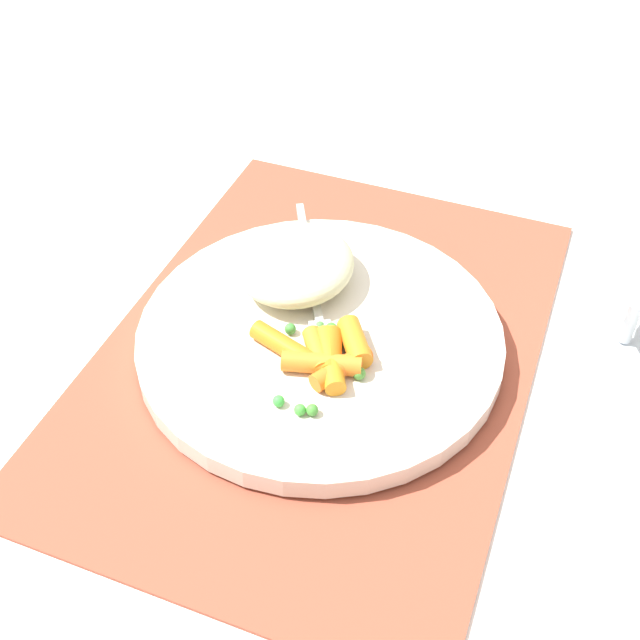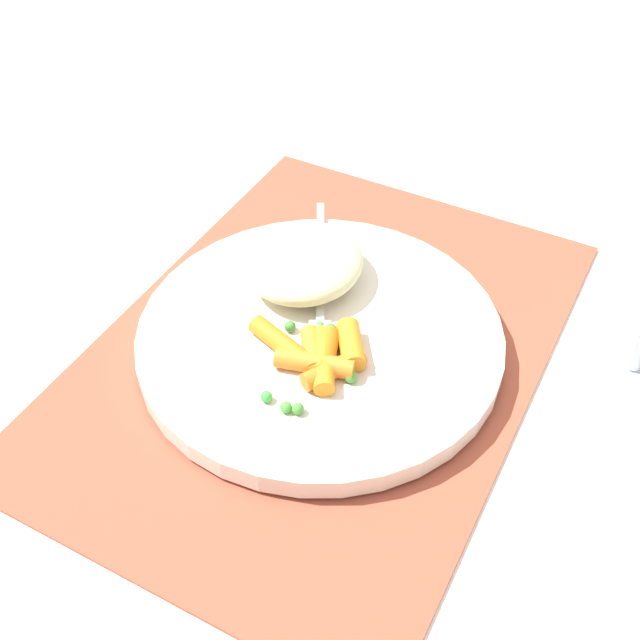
% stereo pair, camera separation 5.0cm
% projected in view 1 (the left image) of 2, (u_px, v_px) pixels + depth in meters
% --- Properties ---
extents(ground_plane, '(2.40, 2.40, 0.00)m').
position_uv_depth(ground_plane, '(320.00, 351.00, 0.60)').
color(ground_plane, white).
extents(placemat, '(0.43, 0.31, 0.01)m').
position_uv_depth(placemat, '(320.00, 348.00, 0.60)').
color(placemat, '#9E4733').
rests_on(placemat, ground_plane).
extents(plate, '(0.27, 0.27, 0.02)m').
position_uv_depth(plate, '(320.00, 338.00, 0.59)').
color(plate, silver).
rests_on(plate, placemat).
extents(rice_mound, '(0.10, 0.09, 0.03)m').
position_uv_depth(rice_mound, '(295.00, 264.00, 0.61)').
color(rice_mound, beige).
rests_on(rice_mound, plate).
extents(carrot_portion, '(0.07, 0.09, 0.02)m').
position_uv_depth(carrot_portion, '(325.00, 354.00, 0.56)').
color(carrot_portion, orange).
rests_on(carrot_portion, plate).
extents(pea_scatter, '(0.09, 0.07, 0.01)m').
position_uv_depth(pea_scatter, '(321.00, 360.00, 0.56)').
color(pea_scatter, green).
rests_on(pea_scatter, plate).
extents(fork, '(0.17, 0.10, 0.01)m').
position_uv_depth(fork, '(315.00, 296.00, 0.61)').
color(fork, beige).
rests_on(fork, plate).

